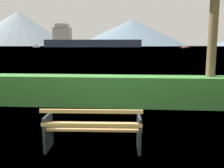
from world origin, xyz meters
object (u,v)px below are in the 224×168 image
object	(u,v)px
cargo_ship_large	(86,41)
fishing_boat_near	(185,47)
sailboat_mid	(36,47)
park_bench	(93,129)

from	to	relation	value
cargo_ship_large	fishing_boat_near	size ratio (longest dim) A/B	13.45
cargo_ship_large	sailboat_mid	xyz separation A→B (m)	(-36.18, -38.19, -5.68)
fishing_boat_near	cargo_ship_large	bearing A→B (deg)	145.85
cargo_ship_large	park_bench	bearing A→B (deg)	-79.33
park_bench	fishing_boat_near	world-z (taller)	fishing_boat_near
cargo_ship_large	sailboat_mid	size ratio (longest dim) A/B	15.11
cargo_ship_large	sailboat_mid	world-z (taller)	cargo_ship_large
cargo_ship_large	fishing_boat_near	world-z (taller)	cargo_ship_large
sailboat_mid	fishing_boat_near	bearing A→B (deg)	-9.37
park_bench	cargo_ship_large	world-z (taller)	cargo_ship_large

